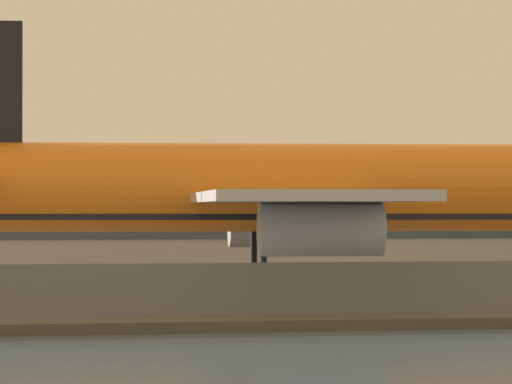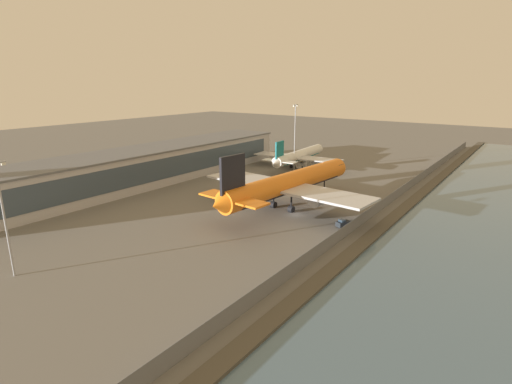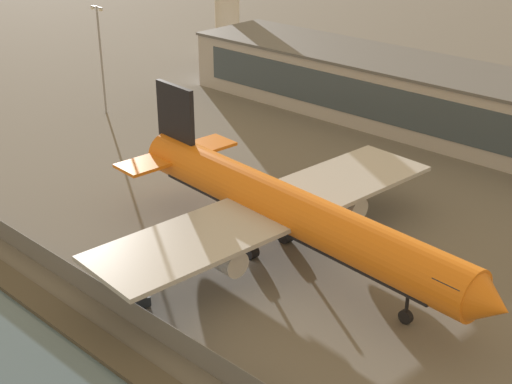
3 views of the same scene
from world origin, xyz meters
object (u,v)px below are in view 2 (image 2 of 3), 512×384
apron_light_mast_apron_west (295,134)px  apron_light_mast_apron_east (4,214)px  passenger_jet_white_teal (299,156)px  ops_van (302,165)px  cargo_jet_orange (289,184)px  baggage_tug (343,223)px

apron_light_mast_apron_west → apron_light_mast_apron_east: 99.80m
passenger_jet_white_teal → ops_van: bearing=-80.3°
passenger_jet_white_teal → apron_light_mast_apron_west: (-4.75, -0.87, 8.67)m
cargo_jet_orange → ops_van: cargo_jet_orange is taller
cargo_jet_orange → passenger_jet_white_teal: cargo_jet_orange is taller
baggage_tug → cargo_jet_orange: bearing=73.8°
cargo_jet_orange → passenger_jet_white_teal: bearing=26.9°
baggage_tug → apron_light_mast_apron_west: bearing=41.1°
passenger_jet_white_teal → apron_light_mast_apron_east: bearing=-177.3°
cargo_jet_orange → apron_light_mast_apron_west: apron_light_mast_apron_west is taller
apron_light_mast_apron_east → apron_light_mast_apron_west: bearing=2.3°
passenger_jet_white_teal → ops_van: size_ratio=7.42×
cargo_jet_orange → ops_van: 50.22m
ops_van → apron_light_mast_apron_east: apron_light_mast_apron_east is taller
passenger_jet_white_teal → apron_light_mast_apron_east: apron_light_mast_apron_east is taller
baggage_tug → apron_light_mast_apron_west: apron_light_mast_apron_west is taller
passenger_jet_white_teal → apron_light_mast_apron_west: apron_light_mast_apron_west is taller
ops_van → apron_light_mast_apron_east: size_ratio=0.27×
cargo_jet_orange → passenger_jet_white_teal: (44.89, 22.75, -1.83)m
apron_light_mast_apron_east → ops_van: bearing=2.0°
apron_light_mast_apron_east → cargo_jet_orange: bearing=-16.7°
cargo_jet_orange → baggage_tug: bearing=-106.2°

